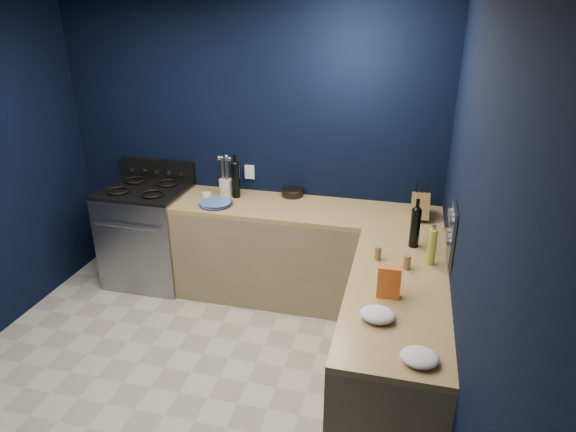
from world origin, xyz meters
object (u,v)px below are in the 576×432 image
(plate_stack, at_px, (216,203))
(knife_block, at_px, (420,206))
(gas_range, at_px, (149,236))
(utensil_crock, at_px, (226,187))
(crouton_bag, at_px, (389,282))

(plate_stack, relative_size, knife_block, 1.26)
(gas_range, height_order, knife_block, knife_block)
(knife_block, bearing_deg, utensil_crock, 169.04)
(knife_block, height_order, crouton_bag, knife_block)
(gas_range, bearing_deg, utensil_crock, 10.30)
(plate_stack, distance_m, utensil_crock, 0.26)
(utensil_crock, bearing_deg, gas_range, -169.70)
(plate_stack, distance_m, crouton_bag, 1.93)
(knife_block, distance_m, crouton_bag, 1.28)
(utensil_crock, height_order, crouton_bag, crouton_bag)
(knife_block, bearing_deg, gas_range, 173.36)
(plate_stack, bearing_deg, utensil_crock, 88.74)
(plate_stack, bearing_deg, gas_range, 171.25)
(plate_stack, distance_m, knife_block, 1.74)
(gas_range, bearing_deg, knife_block, 0.55)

